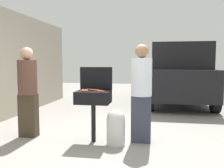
# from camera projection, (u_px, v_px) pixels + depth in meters

# --- Properties ---
(ground_plane) EXTENTS (24.00, 24.00, 0.00)m
(ground_plane) POSITION_uv_depth(u_px,v_px,m) (105.00, 141.00, 4.43)
(ground_plane) COLOR gray
(bbq_grill) EXTENTS (0.60, 0.44, 0.92)m
(bbq_grill) POSITION_uv_depth(u_px,v_px,m) (93.00, 99.00, 4.33)
(bbq_grill) COLOR black
(bbq_grill) RESTS_ON ground
(grill_lid_open) EXTENTS (0.60, 0.05, 0.42)m
(grill_lid_open) POSITION_uv_depth(u_px,v_px,m) (96.00, 78.00, 4.52)
(grill_lid_open) COLOR black
(grill_lid_open) RESTS_ON bbq_grill
(hot_dog_0) EXTENTS (0.13, 0.03, 0.03)m
(hot_dog_0) POSITION_uv_depth(u_px,v_px,m) (84.00, 91.00, 4.22)
(hot_dog_0) COLOR #B74C33
(hot_dog_0) RESTS_ON bbq_grill
(hot_dog_1) EXTENTS (0.13, 0.04, 0.03)m
(hot_dog_1) POSITION_uv_depth(u_px,v_px,m) (99.00, 91.00, 4.28)
(hot_dog_1) COLOR #AD4228
(hot_dog_1) RESTS_ON bbq_grill
(hot_dog_2) EXTENTS (0.13, 0.03, 0.03)m
(hot_dog_2) POSITION_uv_depth(u_px,v_px,m) (84.00, 90.00, 4.30)
(hot_dog_2) COLOR #B74C33
(hot_dog_2) RESTS_ON bbq_grill
(hot_dog_3) EXTENTS (0.13, 0.03, 0.03)m
(hot_dog_3) POSITION_uv_depth(u_px,v_px,m) (86.00, 90.00, 4.42)
(hot_dog_3) COLOR #B74C33
(hot_dog_3) RESTS_ON bbq_grill
(hot_dog_4) EXTENTS (0.13, 0.04, 0.03)m
(hot_dog_4) POSITION_uv_depth(u_px,v_px,m) (93.00, 90.00, 4.36)
(hot_dog_4) COLOR #C6593D
(hot_dog_4) RESTS_ON bbq_grill
(hot_dog_5) EXTENTS (0.13, 0.03, 0.03)m
(hot_dog_5) POSITION_uv_depth(u_px,v_px,m) (96.00, 90.00, 4.39)
(hot_dog_5) COLOR #B74C33
(hot_dog_5) RESTS_ON bbq_grill
(hot_dog_6) EXTENTS (0.13, 0.03, 0.03)m
(hot_dog_6) POSITION_uv_depth(u_px,v_px,m) (90.00, 90.00, 4.44)
(hot_dog_6) COLOR #C6593D
(hot_dog_6) RESTS_ON bbq_grill
(hot_dog_7) EXTENTS (0.13, 0.04, 0.03)m
(hot_dog_7) POSITION_uv_depth(u_px,v_px,m) (101.00, 91.00, 4.15)
(hot_dog_7) COLOR #B74C33
(hot_dog_7) RESTS_ON bbq_grill
(propane_tank) EXTENTS (0.32, 0.32, 0.62)m
(propane_tank) POSITION_uv_depth(u_px,v_px,m) (116.00, 126.00, 4.20)
(propane_tank) COLOR silver
(propane_tank) RESTS_ON ground
(person_left) EXTENTS (0.36, 0.36, 1.70)m
(person_left) POSITION_uv_depth(u_px,v_px,m) (28.00, 89.00, 4.62)
(person_left) COLOR #3F3323
(person_left) RESTS_ON ground
(person_right) EXTENTS (0.36, 0.36, 1.74)m
(person_right) POSITION_uv_depth(u_px,v_px,m) (141.00, 90.00, 4.30)
(person_right) COLOR #333847
(person_right) RESTS_ON ground
(parked_minivan) EXTENTS (2.03, 4.40, 2.02)m
(parked_minivan) POSITION_uv_depth(u_px,v_px,m) (178.00, 74.00, 8.44)
(parked_minivan) COLOR black
(parked_minivan) RESTS_ON ground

